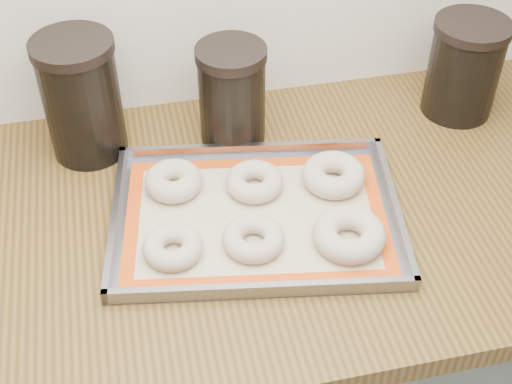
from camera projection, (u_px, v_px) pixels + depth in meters
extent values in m
cube|color=#5B675A|center=(325.00, 356.00, 1.52)|extent=(3.00, 0.65, 0.86)
cube|color=brown|center=(343.00, 203.00, 1.21)|extent=(3.06, 0.68, 0.04)
cube|color=gray|center=(256.00, 218.00, 1.15)|extent=(0.51, 0.40, 0.00)
cube|color=gray|center=(251.00, 150.00, 1.26)|extent=(0.46, 0.08, 0.02)
cube|color=gray|center=(262.00, 290.00, 1.03)|extent=(0.46, 0.08, 0.02)
cube|color=gray|center=(115.00, 218.00, 1.13)|extent=(0.06, 0.33, 0.02)
cube|color=gray|center=(395.00, 207.00, 1.15)|extent=(0.06, 0.33, 0.02)
cube|color=#C6B793|center=(256.00, 217.00, 1.15)|extent=(0.46, 0.35, 0.00)
cube|color=#CF450D|center=(252.00, 163.00, 1.25)|extent=(0.42, 0.09, 0.00)
cube|color=#CF450D|center=(261.00, 280.00, 1.05)|extent=(0.42, 0.09, 0.00)
cube|color=#CF450D|center=(132.00, 221.00, 1.14)|extent=(0.06, 0.25, 0.00)
cube|color=#CF450D|center=(378.00, 212.00, 1.16)|extent=(0.06, 0.25, 0.00)
torus|color=#C4B198|center=(173.00, 247.00, 1.08)|extent=(0.10, 0.10, 0.03)
torus|color=#C4B198|center=(253.00, 238.00, 1.09)|extent=(0.13, 0.13, 0.03)
torus|color=#C4B198|center=(349.00, 235.00, 1.09)|extent=(0.15, 0.15, 0.04)
torus|color=#C4B198|center=(174.00, 181.00, 1.19)|extent=(0.11, 0.11, 0.04)
torus|color=#C4B198|center=(254.00, 182.00, 1.19)|extent=(0.10, 0.10, 0.03)
torus|color=#C4B198|center=(334.00, 175.00, 1.20)|extent=(0.14, 0.14, 0.04)
cylinder|color=black|center=(83.00, 102.00, 1.22)|extent=(0.13, 0.13, 0.20)
cylinder|color=black|center=(71.00, 46.00, 1.14)|extent=(0.14, 0.14, 0.02)
cylinder|color=black|center=(232.00, 100.00, 1.25)|extent=(0.12, 0.12, 0.17)
cylinder|color=black|center=(231.00, 54.00, 1.19)|extent=(0.12, 0.12, 0.02)
cylinder|color=black|center=(463.00, 72.00, 1.32)|extent=(0.13, 0.13, 0.17)
cylinder|color=black|center=(474.00, 27.00, 1.25)|extent=(0.14, 0.14, 0.02)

